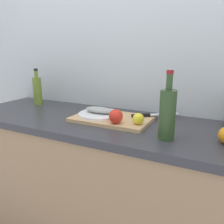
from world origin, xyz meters
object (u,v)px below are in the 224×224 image
at_px(lemon_0, 138,119).
at_px(wine_bottle, 167,113).
at_px(cutting_board, 112,119).
at_px(fish_fillet, 100,110).
at_px(olive_oil_bottle, 37,90).
at_px(chef_knife, 149,115).
at_px(white_plate, 100,114).

xyz_separation_m(lemon_0, wine_bottle, (0.17, -0.09, 0.07)).
distance_m(cutting_board, wine_bottle, 0.40).
xyz_separation_m(cutting_board, fish_fillet, (-0.08, -0.00, 0.04)).
relative_size(lemon_0, olive_oil_bottle, 0.22).
distance_m(lemon_0, olive_oil_bottle, 0.89).
bearing_deg(chef_knife, white_plate, 162.33).
bearing_deg(wine_bottle, cutting_board, 156.83).
height_order(fish_fillet, chef_knife, fish_fillet).
xyz_separation_m(white_plate, lemon_0, (0.27, -0.06, 0.02)).
xyz_separation_m(lemon_0, olive_oil_bottle, (-0.87, 0.18, 0.06)).
bearing_deg(chef_knife, lemon_0, -132.17).
relative_size(fish_fillet, olive_oil_bottle, 0.70).
bearing_deg(white_plate, wine_bottle, -18.98).
bearing_deg(lemon_0, cutting_board, 161.74).
xyz_separation_m(fish_fillet, olive_oil_bottle, (-0.60, 0.12, 0.06)).
distance_m(lemon_0, wine_bottle, 0.20).
height_order(chef_knife, lemon_0, lemon_0).
xyz_separation_m(white_plate, olive_oil_bottle, (-0.60, 0.12, 0.08)).
bearing_deg(white_plate, chef_knife, 21.81).
bearing_deg(olive_oil_bottle, fish_fillet, -11.18).
height_order(cutting_board, chef_knife, chef_knife).
relative_size(fish_fillet, wine_bottle, 0.61).
height_order(white_plate, wine_bottle, wine_bottle).
bearing_deg(lemon_0, white_plate, 167.44).
bearing_deg(lemon_0, wine_bottle, -28.16).
bearing_deg(fish_fillet, cutting_board, 1.05).
xyz_separation_m(fish_fillet, lemon_0, (0.27, -0.06, -0.00)).
relative_size(cutting_board, chef_knife, 1.85).
relative_size(chef_knife, lemon_0, 4.03).
bearing_deg(olive_oil_bottle, chef_knife, -0.62).
bearing_deg(olive_oil_bottle, white_plate, -11.18).
height_order(fish_fillet, lemon_0, lemon_0).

